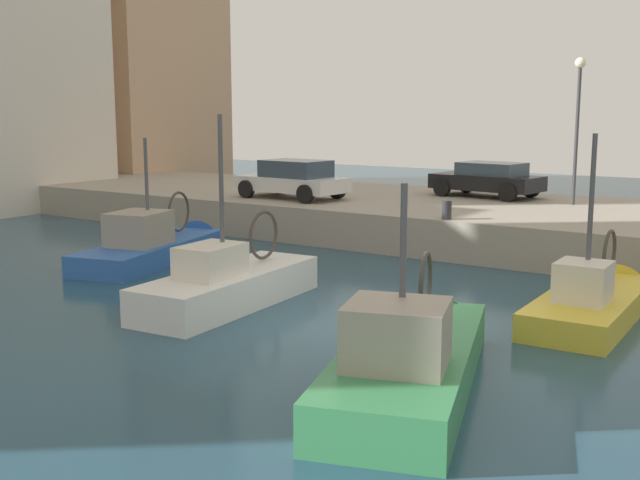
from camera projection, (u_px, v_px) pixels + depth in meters
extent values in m
plane|color=navy|center=(378.00, 328.00, 15.50)|extent=(80.00, 80.00, 0.00)
cube|color=#9E9384|center=(559.00, 228.00, 24.76)|extent=(9.00, 56.00, 1.20)
cube|color=#388951|center=(408.00, 388.00, 12.14)|extent=(6.09, 3.62, 1.43)
cone|color=#388951|center=(436.00, 332.00, 15.22)|extent=(1.39, 1.91, 1.71)
cube|color=#9E7A51|center=(409.00, 349.00, 12.04)|extent=(5.83, 3.40, 0.08)
cube|color=gray|center=(397.00, 336.00, 10.94)|extent=(1.67, 1.75, 0.95)
cylinder|color=#4C4C51|center=(403.00, 274.00, 11.18)|extent=(0.10, 0.10, 2.65)
torus|color=#3F3833|center=(426.00, 284.00, 13.46)|extent=(1.11, 0.43, 1.15)
sphere|color=white|center=(313.00, 408.00, 10.75)|extent=(0.32, 0.32, 0.32)
cube|color=white|center=(229.00, 305.00, 17.30)|extent=(5.21, 2.10, 1.56)
cone|color=white|center=(296.00, 281.00, 19.78)|extent=(1.03, 1.56, 1.49)
cube|color=#896B4C|center=(229.00, 275.00, 17.18)|extent=(4.99, 1.95, 0.08)
cube|color=beige|center=(211.00, 262.00, 16.57)|extent=(1.52, 1.15, 0.73)
cylinder|color=#4C4C51|center=(221.00, 197.00, 16.71)|extent=(0.10, 0.10, 3.53)
torus|color=#3F3833|center=(264.00, 235.00, 18.29)|extent=(1.18, 0.18, 1.18)
sphere|color=white|center=(152.00, 305.00, 16.39)|extent=(0.32, 0.32, 0.32)
cube|color=#2D60B7|center=(152.00, 261.00, 22.37)|extent=(5.95, 3.22, 1.18)
cone|color=#2D60B7|center=(205.00, 244.00, 25.32)|extent=(1.29, 1.83, 1.66)
cube|color=#896B4C|center=(152.00, 243.00, 22.28)|extent=(5.69, 3.02, 0.08)
cube|color=gray|center=(139.00, 229.00, 21.61)|extent=(1.89, 1.73, 0.96)
cylinder|color=#4C4C51|center=(147.00, 192.00, 21.89)|extent=(0.10, 0.10, 3.03)
torus|color=#3F3833|center=(179.00, 212.00, 23.63)|extent=(1.23, 0.39, 1.25)
sphere|color=white|center=(86.00, 264.00, 21.09)|extent=(0.32, 0.32, 0.32)
cube|color=gold|center=(591.00, 319.00, 16.17)|extent=(5.09, 1.87, 1.11)
cone|color=gold|center=(620.00, 292.00, 18.56)|extent=(0.95, 1.56, 1.53)
cube|color=#B2A893|center=(592.00, 296.00, 16.09)|extent=(4.88, 1.73, 0.08)
cube|color=beige|center=(583.00, 282.00, 15.30)|extent=(1.05, 1.03, 0.82)
cylinder|color=#4C4C51|center=(590.00, 219.00, 15.35)|extent=(0.10, 0.10, 3.37)
torus|color=#3F3833|center=(609.00, 254.00, 17.15)|extent=(1.11, 0.12, 1.11)
sphere|color=white|center=(525.00, 321.00, 15.38)|extent=(0.32, 0.32, 0.32)
cube|color=black|center=(486.00, 182.00, 28.15)|extent=(2.21, 4.09, 0.53)
cube|color=#384756|center=(492.00, 169.00, 27.94)|extent=(1.80, 2.36, 0.46)
cylinder|color=black|center=(442.00, 188.00, 28.39)|extent=(0.29, 0.66, 0.64)
cylinder|color=black|center=(467.00, 184.00, 29.70)|extent=(0.29, 0.66, 0.64)
cylinder|color=black|center=(508.00, 193.00, 26.66)|extent=(0.29, 0.66, 0.64)
cylinder|color=black|center=(531.00, 189.00, 27.97)|extent=(0.29, 0.66, 0.64)
cube|color=silver|center=(292.00, 184.00, 27.70)|extent=(2.07, 4.17, 0.51)
cube|color=#384756|center=(296.00, 169.00, 27.49)|extent=(1.73, 2.37, 0.59)
cylinder|color=black|center=(246.00, 189.00, 27.88)|extent=(0.26, 0.65, 0.64)
cylinder|color=black|center=(279.00, 185.00, 29.28)|extent=(0.26, 0.65, 0.64)
cylinder|color=black|center=(305.00, 194.00, 26.20)|extent=(0.26, 0.65, 0.64)
cylinder|color=black|center=(337.00, 190.00, 27.59)|extent=(0.26, 0.65, 0.64)
cylinder|color=#2D2D33|center=(447.00, 210.00, 22.36)|extent=(0.28, 0.28, 0.55)
cylinder|color=#38383D|center=(576.00, 137.00, 25.53)|extent=(0.12, 0.12, 4.50)
sphere|color=#F2EACC|center=(580.00, 63.00, 25.14)|extent=(0.36, 0.36, 0.36)
cube|color=tan|center=(125.00, 31.00, 42.36)|extent=(7.52, 8.74, 17.28)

